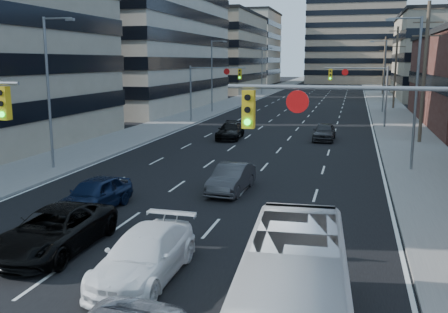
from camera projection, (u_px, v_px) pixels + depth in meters
road_surface at (328, 86)px, 132.22m from camera, size 18.00×300.00×0.02m
sidewalk_left at (285, 85)px, 135.06m from camera, size 5.00×300.00×0.15m
sidewalk_right at (373, 86)px, 129.35m from camera, size 5.00×300.00×0.15m
office_left_mid at (108, 6)px, 69.78m from camera, size 26.00×34.00×28.00m
office_left_far at (209, 54)px, 108.17m from camera, size 20.00×30.00×16.00m
bg_block_left at (234, 49)px, 146.78m from camera, size 24.00×24.00×20.00m
signal_near_right at (368, 142)px, 13.65m from camera, size 6.59×0.33×6.00m
signal_far_left at (211, 82)px, 52.56m from camera, size 6.09×0.33×6.00m
signal_far_right at (362, 84)px, 48.74m from camera, size 6.09×0.33×6.00m
utility_pole_block at (424, 70)px, 38.80m from camera, size 2.20×0.28×11.00m
utility_pole_midblock at (396, 66)px, 67.30m from camera, size 2.20×0.28×11.00m
utility_pole_distant at (384, 65)px, 95.80m from camera, size 2.20×0.28×11.00m
streetlight_left_near at (50, 86)px, 29.33m from camera, size 2.03×0.22×9.00m
streetlight_left_mid at (213, 73)px, 62.58m from camera, size 2.03×0.22×9.00m
streetlight_left_far at (263, 68)px, 95.83m from camera, size 2.03×0.22×9.00m
streetlight_right_near at (414, 86)px, 28.95m from camera, size 2.03×0.22×9.00m
streetlight_right_far at (383, 73)px, 62.20m from camera, size 2.03×0.22×9.00m
black_pickup at (55, 230)px, 17.27m from camera, size 2.52×5.39×1.49m
white_van at (144, 255)px, 15.09m from camera, size 2.06×5.05×1.46m
sedan_blue at (94, 195)px, 21.87m from camera, size 2.08×4.49×1.49m
sedan_grey_center at (231, 178)px, 25.09m from camera, size 1.72×4.32×1.40m
sedan_black_far at (230, 131)px, 42.12m from camera, size 2.16×4.78×1.36m
sedan_grey_right at (324, 132)px, 41.33m from camera, size 1.79×4.31×1.46m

